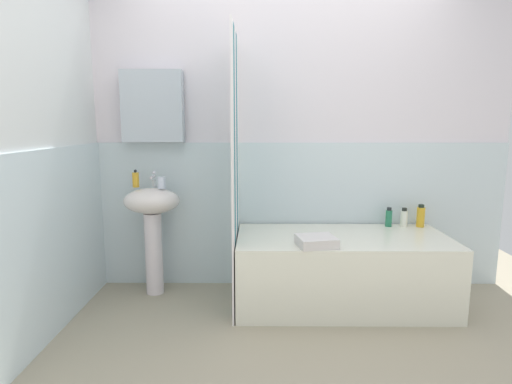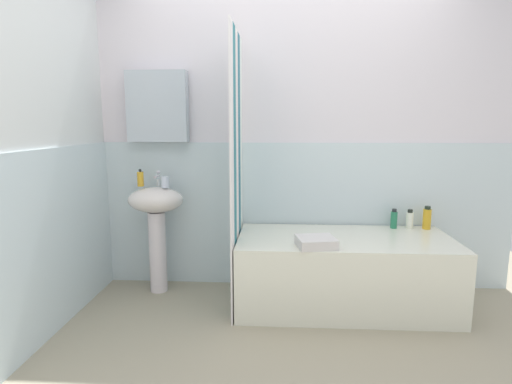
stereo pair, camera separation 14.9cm
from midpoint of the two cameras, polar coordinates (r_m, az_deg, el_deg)
name	(u,v)px [view 2 (the right image)]	position (r m, az deg, el deg)	size (l,w,h in m)	color
ground_plane	(292,370)	(2.57, 6.78, -23.05)	(4.80, 5.60, 0.04)	tan
wall_back_tiled	(282,150)	(3.44, 4.87, 5.74)	(3.60, 0.18, 2.40)	silver
wall_left_tiled	(41,162)	(2.89, -26.04, 3.71)	(0.07, 1.81, 2.40)	silver
sink	(156,216)	(3.40, -12.25, -3.19)	(0.44, 0.34, 0.86)	silver
faucet	(158,178)	(3.43, -12.05, 1.83)	(0.03, 0.12, 0.12)	silver
soap_dispenser	(140,179)	(3.44, -14.33, 1.77)	(0.05, 0.05, 0.14)	gold
toothbrush_cup	(165,182)	(3.32, -11.04, 1.36)	(0.06, 0.06, 0.09)	silver
bathtub	(344,271)	(3.25, 13.20, -10.53)	(1.56, 0.76, 0.53)	silver
shower_curtain	(237,173)	(3.04, -1.26, 2.65)	(0.01, 0.76, 2.00)	white
shampoo_bottle	(427,218)	(3.59, 23.44, -3.32)	(0.06, 0.06, 0.18)	gold
body_wash_bottle	(410,220)	(3.57, 21.40, -3.53)	(0.06, 0.06, 0.15)	white
lotion_bottle	(394,219)	(3.53, 19.49, -3.53)	(0.05, 0.05, 0.16)	#287B54
towel_folded	(316,242)	(2.88, 9.70, -6.78)	(0.25, 0.23, 0.07)	silver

